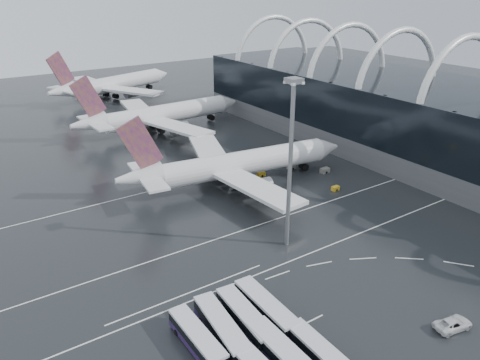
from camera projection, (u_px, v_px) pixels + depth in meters
ground at (303, 249)px, 87.49m from camera, size 420.00×420.00×0.00m
terminal at (426, 118)px, 129.95m from camera, size 42.00×160.00×34.90m
lane_marking_near at (310, 253)px, 85.97m from camera, size 120.00×0.25×0.01m
lane_marking_mid at (264, 223)px, 96.63m from camera, size 120.00×0.25×0.01m
lane_marking_far at (198, 179)px, 117.95m from camera, size 120.00×0.25×0.01m
bus_bay_line_south at (246, 353)px, 62.97m from camera, size 28.00×0.25×0.01m
bus_bay_line_north at (189, 293)px, 75.16m from camera, size 28.00×0.25×0.01m
airliner_main at (234, 165)px, 113.04m from camera, size 59.34×51.60×20.09m
airliner_gate_b at (159, 115)px, 153.74m from camera, size 60.12×54.09×20.90m
airliner_gate_c at (112, 85)px, 197.62m from camera, size 59.78×54.41×21.72m
bus_row_near_a at (197, 339)px, 63.19m from camera, size 3.02×12.18×2.99m
bus_row_near_b at (222, 328)px, 64.90m from camera, size 4.43×13.38×3.23m
bus_row_near_c at (245, 318)px, 66.91m from camera, size 3.87×13.09×3.18m
bus_row_near_d at (266, 308)px, 68.92m from camera, size 3.45×13.13×3.21m
bus_row_far_b at (285, 357)px, 59.90m from camera, size 3.32×13.32×3.27m
bus_row_far_c at (322, 355)px, 60.43m from camera, size 3.13×12.17×2.98m
van_curve_a at (453, 324)px, 67.16m from camera, size 6.26×3.79×1.63m
floodlight_mast at (291, 145)px, 81.16m from camera, size 2.42×2.42×31.53m
gse_cart_belly_a at (335, 188)px, 111.50m from camera, size 1.87×1.11×1.02m
gse_cart_belly_b at (292, 167)px, 124.04m from camera, size 2.27×1.34×1.24m
gse_cart_belly_c at (279, 201)px, 104.64m from camera, size 2.29×1.35×1.25m
gse_cart_belly_d at (325, 170)px, 121.58m from camera, size 2.40×1.42×1.31m
gse_cart_belly_e at (261, 174)px, 119.64m from camera, size 2.01×1.19×1.10m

